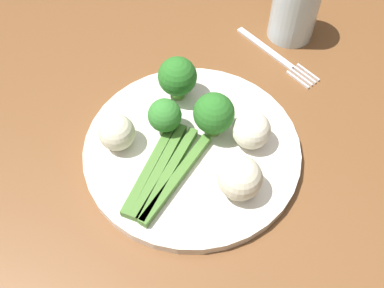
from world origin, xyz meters
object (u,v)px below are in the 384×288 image
dining_table (210,216)px  broccoli_front_left (177,77)px  plate (192,149)px  cauliflower_back (240,178)px  cauliflower_near_center (117,132)px  fork (276,56)px  asparagus_bundle (164,172)px  broccoli_front (214,114)px  broccoli_left (165,116)px  cauliflower_outer_edge (254,132)px  water_glass (295,9)px

dining_table → broccoli_front_left: 0.21m
plate → cauliflower_back: cauliflower_back is taller
broccoli_front_left → cauliflower_near_center: broccoli_front_left is taller
cauliflower_near_center → fork: bearing=168.0°
asparagus_bundle → broccoli_front: 0.10m
dining_table → broccoli_front_left: size_ratio=19.58×
broccoli_left → cauliflower_back: bearing=85.7°
cauliflower_near_center → fork: cauliflower_near_center is taller
cauliflower_outer_edge → broccoli_front_left: bearing=-89.6°
plate → water_glass: bearing=-173.8°
broccoli_front_left → broccoli_left: (0.06, 0.03, -0.01)m
broccoli_left → water_glass: (-0.29, 0.01, 0.00)m
dining_table → plate: bearing=-113.2°
broccoli_left → plate: bearing=93.9°
cauliflower_outer_edge → fork: cauliflower_outer_edge is taller
fork → water_glass: water_glass is taller
plate → broccoli_front_left: (-0.06, -0.07, 0.05)m
cauliflower_outer_edge → water_glass: size_ratio=0.50×
plate → cauliflower_back: (0.01, 0.09, 0.04)m
broccoli_front → cauliflower_back: (0.05, 0.08, -0.01)m
asparagus_bundle → plate: bearing=-14.2°
dining_table → broccoli_left: broccoli_left is taller
plate → broccoli_front_left: 0.10m
broccoli_front_left → broccoli_front: (0.02, 0.08, -0.00)m
dining_table → asparagus_bundle: bearing=-57.2°
asparagus_bundle → dining_table: bearing=-73.0°
dining_table → broccoli_front_left: broccoli_front_left is taller
dining_table → broccoli_front_left: bearing=-121.6°
cauliflower_back → fork: 0.27m
fork → water_glass: 0.08m
cauliflower_back → asparagus_bundle: bearing=-62.6°
broccoli_front → cauliflower_outer_edge: 0.06m
water_glass → asparagus_bundle: bearing=5.5°
cauliflower_near_center → cauliflower_outer_edge: cauliflower_outer_edge is taller
cauliflower_near_center → broccoli_left: bearing=149.7°
plate → cauliflower_back: size_ratio=5.26×
asparagus_bundle → cauliflower_near_center: cauliflower_near_center is taller
broccoli_front_left → asparagus_bundle: bearing=33.9°
broccoli_left → broccoli_front: bearing=128.6°
dining_table → fork: 0.28m
asparagus_bundle → cauliflower_back: bearing=-78.4°
dining_table → asparagus_bundle: size_ratio=8.51×
dining_table → cauliflower_near_center: bearing=-74.4°
asparagus_bundle → cauliflower_near_center: 0.08m
broccoli_front → fork: broccoli_front is taller
fork → cauliflower_outer_edge: bearing=-56.8°
asparagus_bundle → broccoli_front_left: (-0.11, -0.08, 0.03)m
broccoli_front → broccoli_left: bearing=-51.4°
dining_table → water_glass: size_ratio=12.95×
cauliflower_back → fork: size_ratio=0.33×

